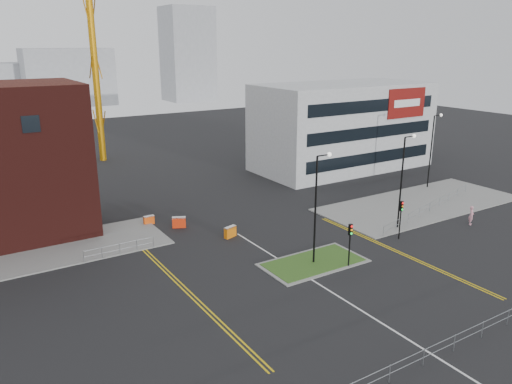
# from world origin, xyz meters

# --- Properties ---
(ground) EXTENTS (200.00, 200.00, 0.00)m
(ground) POSITION_xyz_m (0.00, 0.00, 0.00)
(ground) COLOR black
(ground) RESTS_ON ground
(pavement_right) EXTENTS (24.00, 10.00, 0.12)m
(pavement_right) POSITION_xyz_m (22.00, 14.00, 0.06)
(pavement_right) COLOR slate
(pavement_right) RESTS_ON ground
(island_kerb) EXTENTS (8.60, 4.60, 0.08)m
(island_kerb) POSITION_xyz_m (2.00, 8.00, 0.04)
(island_kerb) COLOR slate
(island_kerb) RESTS_ON ground
(grass_island) EXTENTS (8.00, 4.00, 0.12)m
(grass_island) POSITION_xyz_m (2.00, 8.00, 0.06)
(grass_island) COLOR #2A4D19
(grass_island) RESTS_ON ground
(office_block) EXTENTS (25.00, 12.20, 12.00)m
(office_block) POSITION_xyz_m (26.01, 31.97, 6.00)
(office_block) COLOR #A7AAAC
(office_block) RESTS_ON ground
(streetlamp_island) EXTENTS (1.46, 0.36, 9.18)m
(streetlamp_island) POSITION_xyz_m (2.22, 8.00, 5.41)
(streetlamp_island) COLOR black
(streetlamp_island) RESTS_ON ground
(streetlamp_right_near) EXTENTS (1.46, 0.36, 9.18)m
(streetlamp_right_near) POSITION_xyz_m (14.22, 10.00, 5.41)
(streetlamp_right_near) COLOR black
(streetlamp_right_near) RESTS_ON ground
(streetlamp_right_far) EXTENTS (1.46, 0.36, 9.18)m
(streetlamp_right_far) POSITION_xyz_m (28.22, 18.00, 5.41)
(streetlamp_right_far) COLOR black
(streetlamp_right_far) RESTS_ON ground
(traffic_light_island) EXTENTS (0.28, 0.33, 3.65)m
(traffic_light_island) POSITION_xyz_m (4.00, 5.98, 2.57)
(traffic_light_island) COLOR black
(traffic_light_island) RESTS_ON ground
(traffic_light_right) EXTENTS (0.28, 0.33, 3.65)m
(traffic_light_right) POSITION_xyz_m (12.00, 7.98, 2.57)
(traffic_light_right) COLOR black
(traffic_light_right) RESTS_ON ground
(railing_front) EXTENTS (24.05, 0.05, 1.10)m
(railing_front) POSITION_xyz_m (0.00, -6.00, 0.78)
(railing_front) COLOR gray
(railing_front) RESTS_ON ground
(railing_left) EXTENTS (6.05, 0.05, 1.10)m
(railing_left) POSITION_xyz_m (-11.00, 18.00, 0.74)
(railing_left) COLOR gray
(railing_left) RESTS_ON ground
(railing_right) EXTENTS (19.05, 5.05, 1.10)m
(railing_right) POSITION_xyz_m (20.50, 11.50, 0.78)
(railing_right) COLOR gray
(railing_right) RESTS_ON ground
(centre_line) EXTENTS (0.15, 30.00, 0.01)m
(centre_line) POSITION_xyz_m (0.00, 2.00, 0.01)
(centre_line) COLOR silver
(centre_line) RESTS_ON ground
(yellow_left_a) EXTENTS (0.12, 24.00, 0.01)m
(yellow_left_a) POSITION_xyz_m (-9.00, 10.00, 0.01)
(yellow_left_a) COLOR gold
(yellow_left_a) RESTS_ON ground
(yellow_left_b) EXTENTS (0.12, 24.00, 0.01)m
(yellow_left_b) POSITION_xyz_m (-8.70, 10.00, 0.01)
(yellow_left_b) COLOR gold
(yellow_left_b) RESTS_ON ground
(yellow_right_a) EXTENTS (0.12, 20.00, 0.01)m
(yellow_right_a) POSITION_xyz_m (9.50, 6.00, 0.01)
(yellow_right_a) COLOR gold
(yellow_right_a) RESTS_ON ground
(yellow_right_b) EXTENTS (0.12, 20.00, 0.01)m
(yellow_right_b) POSITION_xyz_m (9.80, 6.00, 0.01)
(yellow_right_b) COLOR gold
(yellow_right_b) RESTS_ON ground
(skyline_b) EXTENTS (24.00, 12.00, 16.00)m
(skyline_b) POSITION_xyz_m (10.00, 130.00, 8.00)
(skyline_b) COLOR gray
(skyline_b) RESTS_ON ground
(skyline_c) EXTENTS (14.00, 12.00, 28.00)m
(skyline_c) POSITION_xyz_m (45.00, 125.00, 14.00)
(skyline_c) COLOR gray
(skyline_c) RESTS_ON ground
(pedestrian) EXTENTS (0.84, 0.77, 1.93)m
(pedestrian) POSITION_xyz_m (20.97, 6.86, 0.97)
(pedestrian) COLOR pink
(pedestrian) RESTS_ON ground
(barrier_left) EXTENTS (1.06, 0.36, 0.89)m
(barrier_left) POSITION_xyz_m (-6.17, 24.00, 0.48)
(barrier_left) COLOR #E64C0C
(barrier_left) RESTS_ON ground
(barrier_mid) EXTENTS (1.36, 0.94, 1.10)m
(barrier_mid) POSITION_xyz_m (-4.00, 21.53, 0.59)
(barrier_mid) COLOR red
(barrier_mid) RESTS_ON ground
(barrier_right) EXTENTS (1.32, 0.76, 1.05)m
(barrier_right) POSITION_xyz_m (-1.00, 16.65, 0.57)
(barrier_right) COLOR orange
(barrier_right) RESTS_ON ground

